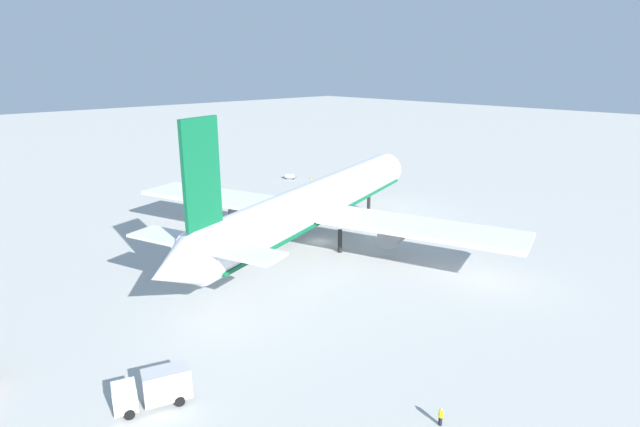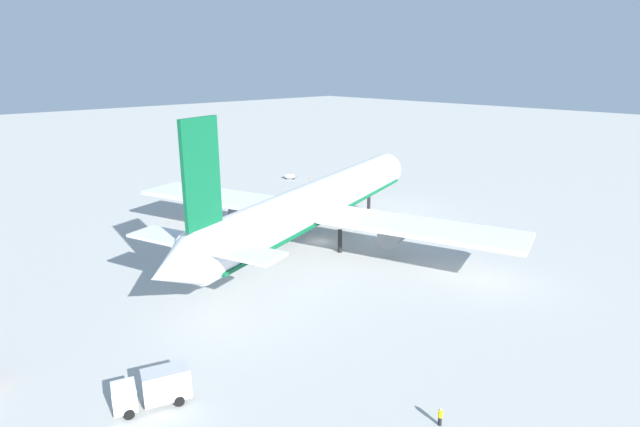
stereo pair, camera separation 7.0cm
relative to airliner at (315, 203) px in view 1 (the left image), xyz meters
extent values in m
plane|color=#B2B2AD|center=(1.17, 0.28, -7.04)|extent=(600.00, 600.00, 0.00)
cylinder|color=white|center=(1.17, 0.28, 0.19)|extent=(59.90, 24.85, 6.84)
cone|color=white|center=(32.70, 10.27, 0.19)|extent=(7.24, 8.05, 6.71)
cone|color=white|center=(-31.01, -9.91, 0.19)|extent=(8.49, 8.26, 6.50)
cube|color=#0C5933|center=(-25.84, -8.27, 10.03)|extent=(5.87, 2.29, 12.84)
cube|color=white|center=(-28.07, -2.91, 1.56)|extent=(7.07, 10.40, 0.36)
cube|color=white|center=(-24.57, -13.94, 1.56)|extent=(7.07, 10.40, 0.36)
cube|color=white|center=(-7.33, 17.07, -0.83)|extent=(17.73, 31.59, 0.70)
cylinder|color=slate|center=(-5.01, 13.04, -3.26)|extent=(5.73, 5.37, 4.15)
cube|color=white|center=(3.88, -18.33, -0.83)|extent=(17.73, 31.59, 0.70)
cylinder|color=slate|center=(3.46, -13.70, -2.87)|extent=(5.76, 4.71, 3.37)
cylinder|color=black|center=(21.41, 6.70, -5.13)|extent=(0.70, 0.70, 3.81)
cylinder|color=black|center=(-3.36, 4.54, -5.13)|extent=(0.70, 0.70, 3.81)
cylinder|color=black|center=(-0.09, -5.80, -5.13)|extent=(0.70, 0.70, 3.81)
cube|color=#0C5933|center=(1.17, 0.28, -1.69)|extent=(57.49, 23.79, 0.50)
cube|color=white|center=(-41.86, -20.26, -5.47)|extent=(2.56, 2.66, 2.23)
cube|color=#B2B2B7|center=(-38.50, -21.42, -5.19)|extent=(4.55, 3.35, 2.79)
cube|color=black|center=(-42.51, -20.03, -4.91)|extent=(0.66, 1.72, 0.98)
cylinder|color=black|center=(-42.02, -21.33, -6.59)|extent=(0.95, 0.58, 0.90)
cylinder|color=black|center=(-41.32, -19.32, -6.59)|extent=(0.95, 0.58, 0.90)
cylinder|color=black|center=(-38.05, -22.71, -6.59)|extent=(0.95, 0.58, 0.90)
cylinder|color=black|center=(-37.35, -20.70, -6.59)|extent=(0.95, 0.58, 0.90)
cube|color=gray|center=(29.95, 41.59, -6.76)|extent=(2.86, 2.89, 0.15)
cylinder|color=#333338|center=(31.08, 40.41, -6.76)|extent=(0.47, 0.49, 0.08)
cube|color=silver|center=(29.95, 41.59, -6.21)|extent=(2.46, 2.49, 0.95)
cylinder|color=black|center=(31.16, 41.34, -6.84)|extent=(0.36, 0.37, 0.40)
cylinder|color=black|center=(30.15, 40.37, -6.84)|extent=(0.36, 0.37, 0.40)
cylinder|color=black|center=(29.76, 42.80, -6.84)|extent=(0.36, 0.37, 0.40)
cylinder|color=black|center=(28.75, 41.83, -6.84)|extent=(0.36, 0.37, 0.40)
cylinder|color=black|center=(-23.53, -40.13, -6.64)|extent=(0.45, 0.45, 0.80)
cylinder|color=yellow|center=(-23.53, -40.13, -5.93)|extent=(0.57, 0.57, 0.60)
sphere|color=beige|center=(-23.53, -40.13, -5.52)|extent=(0.22, 0.22, 0.22)
cone|color=orange|center=(36.80, 19.71, -6.76)|extent=(0.36, 0.36, 0.55)
cone|color=orange|center=(33.95, 37.86, -6.76)|extent=(0.36, 0.36, 0.55)
camera|label=1|loc=(-55.74, -59.04, 22.06)|focal=28.52mm
camera|label=2|loc=(-55.69, -59.09, 22.06)|focal=28.52mm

